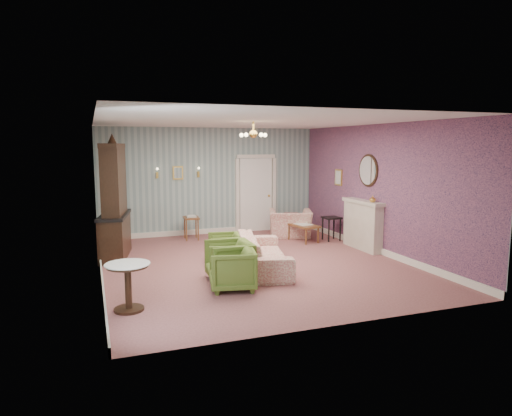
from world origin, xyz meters
name	(u,v)px	position (x,y,z in m)	size (l,w,h in m)	color
floor	(253,263)	(0.00, 0.00, 0.00)	(7.00, 7.00, 0.00)	#945956
ceiling	(253,121)	(0.00, 0.00, 2.90)	(7.00, 7.00, 0.00)	white
wall_back	(211,181)	(0.00, 3.50, 1.45)	(6.00, 6.00, 0.00)	gray
wall_front	(342,220)	(0.00, -3.50, 1.45)	(6.00, 6.00, 0.00)	gray
wall_left	(97,200)	(-3.00, 0.00, 1.45)	(7.00, 7.00, 0.00)	gray
wall_right	(379,189)	(3.00, 0.00, 1.45)	(7.00, 7.00, 0.00)	gray
wall_right_floral	(378,189)	(2.98, 0.00, 1.45)	(7.00, 7.00, 0.00)	#BD5E75
door	(256,193)	(1.30, 3.46, 1.08)	(1.12, 0.12, 2.16)	white
olive_chair_a	(232,267)	(-0.91, -1.49, 0.39)	(0.75, 0.70, 0.77)	#536C25
olive_chair_b	(229,259)	(-0.81, -0.97, 0.40)	(0.77, 0.72, 0.80)	#536C25
olive_chair_c	(226,247)	(-0.54, 0.19, 0.35)	(0.68, 0.63, 0.70)	#536C25
sofa_chintz	(263,247)	(0.04, -0.45, 0.44)	(2.26, 0.66, 0.88)	#A74344
wingback_chair	(290,219)	(1.86, 2.30, 0.48)	(1.10, 0.71, 0.96)	#A74344
dresser	(114,198)	(-2.65, 1.54, 1.31)	(0.54, 1.57, 2.62)	black
fireplace	(363,225)	(2.86, 0.40, 0.58)	(0.30, 1.40, 1.16)	beige
mantel_vase	(373,199)	(2.84, 0.00, 1.23)	(0.15, 0.15, 0.15)	gold
oval_mirror	(368,170)	(2.96, 0.40, 1.85)	(0.04, 0.76, 0.84)	white
framed_print	(339,177)	(2.97, 1.75, 1.60)	(0.04, 0.34, 0.42)	gold
coffee_table	(303,233)	(1.94, 1.67, 0.22)	(0.48, 0.86, 0.44)	brown
side_table_black	(331,229)	(2.65, 1.50, 0.31)	(0.41, 0.41, 0.62)	black
pedestal_table	(128,287)	(-2.65, -1.95, 0.36)	(0.66, 0.66, 0.72)	black
nesting_table	(191,227)	(-0.69, 2.87, 0.32)	(0.38, 0.49, 0.64)	brown
gilt_mirror_back	(178,173)	(-0.90, 3.46, 1.70)	(0.28, 0.06, 0.36)	gold
sconce_left	(157,173)	(-1.45, 3.44, 1.70)	(0.16, 0.12, 0.30)	gold
sconce_right	(198,173)	(-0.35, 3.44, 1.70)	(0.16, 0.12, 0.30)	gold
chandelier	(253,135)	(0.00, 0.00, 2.63)	(0.56, 0.56, 0.36)	gold
burgundy_cushion	(291,220)	(1.81, 2.15, 0.48)	(0.38, 0.10, 0.38)	maroon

